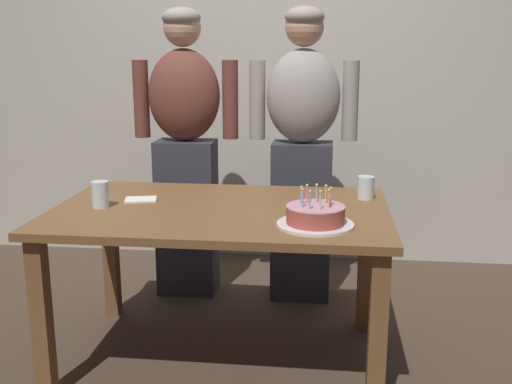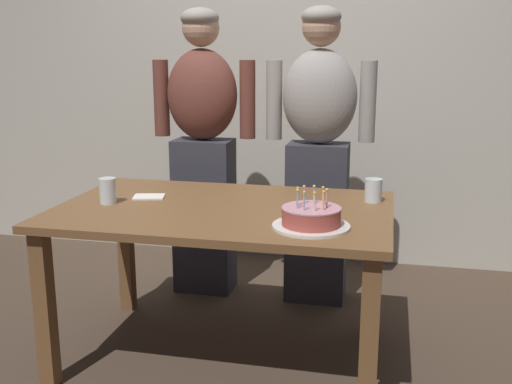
{
  "view_description": "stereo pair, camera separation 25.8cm",
  "coord_description": "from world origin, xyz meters",
  "px_view_note": "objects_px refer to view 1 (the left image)",
  "views": [
    {
      "loc": [
        0.46,
        -2.59,
        1.43
      ],
      "look_at": [
        0.17,
        -0.1,
        0.84
      ],
      "focal_mm": 42.49,
      "sensor_mm": 36.0,
      "label": 1
    },
    {
      "loc": [
        0.72,
        -2.55,
        1.43
      ],
      "look_at": [
        0.17,
        -0.1,
        0.84
      ],
      "focal_mm": 42.49,
      "sensor_mm": 36.0,
      "label": 2
    }
  ],
  "objects_px": {
    "person_man_bearded": "(186,149)",
    "water_glass_far": "(366,188)",
    "person_woman_cardigan": "(302,151)",
    "water_glass_near": "(100,194)",
    "napkin_stack": "(141,200)",
    "birthday_cake": "(315,217)"
  },
  "relations": [
    {
      "from": "person_man_bearded",
      "to": "person_woman_cardigan",
      "type": "distance_m",
      "value": 0.67
    },
    {
      "from": "birthday_cake",
      "to": "water_glass_far",
      "type": "relative_size",
      "value": 2.87
    },
    {
      "from": "water_glass_near",
      "to": "person_man_bearded",
      "type": "xyz_separation_m",
      "value": [
        0.19,
        0.85,
        0.07
      ]
    },
    {
      "from": "napkin_stack",
      "to": "person_woman_cardigan",
      "type": "bearing_deg",
      "value": 44.21
    },
    {
      "from": "napkin_stack",
      "to": "person_woman_cardigan",
      "type": "relative_size",
      "value": 0.09
    },
    {
      "from": "person_woman_cardigan",
      "to": "napkin_stack",
      "type": "bearing_deg",
      "value": 44.21
    },
    {
      "from": "water_glass_far",
      "to": "person_woman_cardigan",
      "type": "height_order",
      "value": "person_woman_cardigan"
    },
    {
      "from": "water_glass_far",
      "to": "person_woman_cardigan",
      "type": "xyz_separation_m",
      "value": [
        -0.32,
        0.55,
        0.08
      ]
    },
    {
      "from": "person_woman_cardigan",
      "to": "water_glass_far",
      "type": "bearing_deg",
      "value": 120.37
    },
    {
      "from": "water_glass_near",
      "to": "person_woman_cardigan",
      "type": "bearing_deg",
      "value": 44.5
    },
    {
      "from": "person_woman_cardigan",
      "to": "water_glass_near",
      "type": "bearing_deg",
      "value": 44.5
    },
    {
      "from": "water_glass_near",
      "to": "person_woman_cardigan",
      "type": "relative_size",
      "value": 0.07
    },
    {
      "from": "water_glass_far",
      "to": "water_glass_near",
      "type": "bearing_deg",
      "value": -165.94
    },
    {
      "from": "water_glass_near",
      "to": "person_man_bearded",
      "type": "bearing_deg",
      "value": 77.23
    },
    {
      "from": "water_glass_far",
      "to": "person_man_bearded",
      "type": "xyz_separation_m",
      "value": [
        -1.0,
        0.55,
        0.08
      ]
    },
    {
      "from": "water_glass_far",
      "to": "napkin_stack",
      "type": "xyz_separation_m",
      "value": [
        -1.05,
        -0.15,
        -0.05
      ]
    },
    {
      "from": "birthday_cake",
      "to": "person_man_bearded",
      "type": "xyz_separation_m",
      "value": [
        -0.77,
        1.04,
        0.09
      ]
    },
    {
      "from": "napkin_stack",
      "to": "person_man_bearded",
      "type": "relative_size",
      "value": 0.09
    },
    {
      "from": "person_man_bearded",
      "to": "water_glass_far",
      "type": "bearing_deg",
      "value": 150.99
    },
    {
      "from": "birthday_cake",
      "to": "water_glass_far",
      "type": "distance_m",
      "value": 0.54
    },
    {
      "from": "napkin_stack",
      "to": "person_woman_cardigan",
      "type": "height_order",
      "value": "person_woman_cardigan"
    },
    {
      "from": "person_man_bearded",
      "to": "person_woman_cardigan",
      "type": "relative_size",
      "value": 1.0
    }
  ]
}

